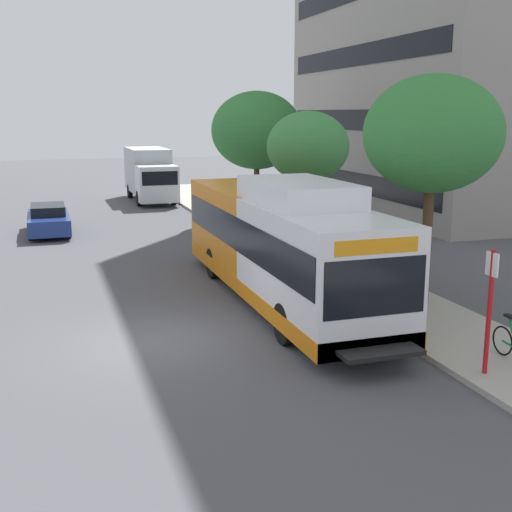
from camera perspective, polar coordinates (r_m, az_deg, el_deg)
The scene contains 9 objects.
ground_plane at distance 23.71m, azimuth -11.94°, elevation -1.09°, with size 120.00×120.00×0.00m, color #4C4C51.
sidewalk_curb at distance 23.58m, azimuth 5.77°, elevation -0.79°, with size 3.00×56.00×0.14m, color #A8A399.
transit_bus at distance 18.89m, azimuth 2.08°, elevation 1.08°, with size 2.58×12.25×3.65m.
bus_stop_sign_pole at distance 14.02m, azimuth 19.67°, elevation -3.83°, with size 0.10×0.36×2.60m.
street_tree_near_stop at distance 18.45m, azimuth 15.10°, elevation 10.17°, with size 3.72×3.72×6.28m.
street_tree_mid_block at distance 26.23m, azimuth 4.54°, elevation 9.43°, with size 3.26×3.26×5.35m.
street_tree_far_block at distance 32.92m, azimuth 0.06°, elevation 10.86°, with size 4.49×4.49×6.34m.
parked_car_far_lane at distance 31.33m, azimuth -17.60°, elevation 3.04°, with size 1.80×4.50×1.33m.
box_truck_background at distance 41.80m, azimuth -9.23°, elevation 7.12°, with size 2.32×7.01×3.25m.
Camera 1 is at (-2.39, -14.97, 5.36)m, focal length 46.00 mm.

